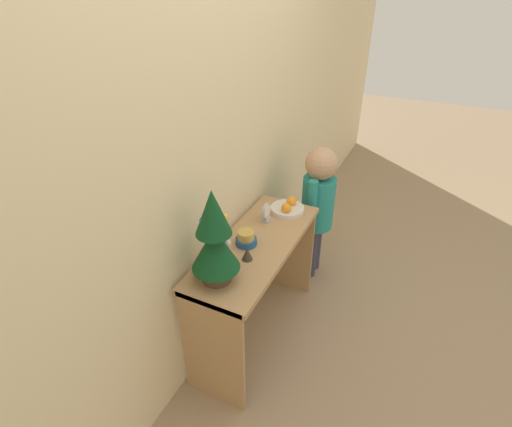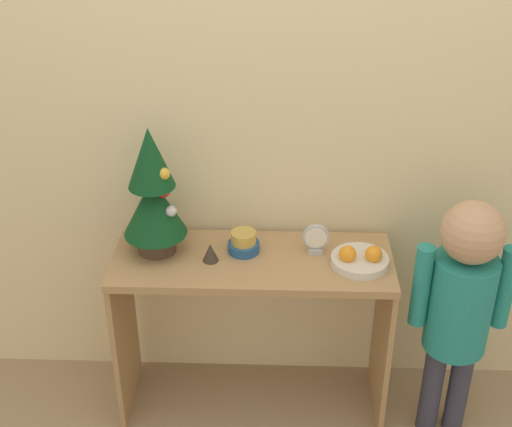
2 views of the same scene
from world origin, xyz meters
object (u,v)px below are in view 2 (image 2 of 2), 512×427
fruit_bowl (360,259)px  desk_clock (316,239)px  figurine (210,252)px  mini_tree (153,193)px  singing_bowl (244,243)px  child_figure (461,297)px

fruit_bowl → desk_clock: desk_clock is taller
figurine → desk_clock: bearing=9.9°
mini_tree → fruit_bowl: mini_tree is taller
desk_clock → singing_bowl: bearing=-180.0°
desk_clock → figurine: desk_clock is taller
figurine → singing_bowl: bearing=29.6°
singing_bowl → child_figure: 0.79m
singing_bowl → figurine: (-0.12, -0.07, -0.00)m
fruit_bowl → singing_bowl: bearing=169.9°
mini_tree → desk_clock: mini_tree is taller
mini_tree → singing_bowl: mini_tree is taller
mini_tree → singing_bowl: size_ratio=4.19×
fruit_bowl → child_figure: (0.35, -0.09, -0.09)m
singing_bowl → desk_clock: (0.26, 0.00, 0.02)m
figurine → mini_tree: bearing=163.2°
mini_tree → child_figure: bearing=-8.2°
mini_tree → figurine: size_ratio=6.91×
desk_clock → mini_tree: bearing=-179.5°
singing_bowl → fruit_bowl: bearing=-10.1°
singing_bowl → child_figure: (0.77, -0.16, -0.10)m
desk_clock → child_figure: (0.51, -0.16, -0.12)m
fruit_bowl → singing_bowl: (-0.42, 0.07, 0.01)m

